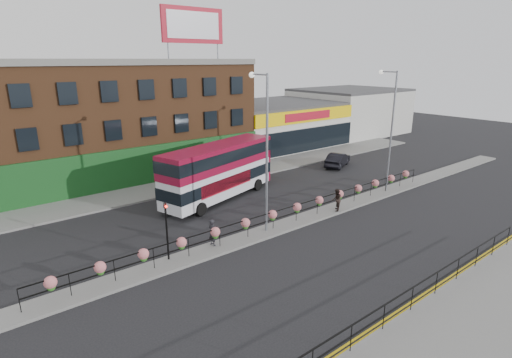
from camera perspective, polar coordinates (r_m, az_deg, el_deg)
ground at (r=26.00m, az=4.14°, el=-6.78°), size 120.00×120.00×0.00m
south_pavement at (r=19.98m, az=29.12°, el=-16.60°), size 60.00×4.00×0.15m
north_pavement at (r=35.18m, az=-9.14°, el=-0.47°), size 60.00×4.00×0.15m
median at (r=25.97m, az=4.14°, el=-6.63°), size 60.00×1.60×0.15m
yellow_line_inner at (r=20.76m, az=23.13°, el=-14.66°), size 60.00×0.10×0.01m
yellow_line_outer at (r=20.70m, az=23.58°, el=-14.82°), size 60.00×0.10×0.01m
brick_building at (r=39.73m, az=-20.34°, el=8.14°), size 25.00×12.21×10.30m
supermarket at (r=49.95m, az=2.36°, el=7.85°), size 15.00×12.25×5.30m
warehouse_east at (r=60.53m, az=13.10°, el=9.47°), size 14.50×12.00×6.30m
billboard at (r=37.58m, az=-8.99°, el=20.86°), size 6.00×0.29×4.40m
median_railing at (r=25.60m, az=4.19°, el=-4.63°), size 30.04×0.56×1.23m
south_railing at (r=18.58m, az=21.47°, el=-14.93°), size 20.04×0.05×1.12m
double_decker_bus at (r=30.32m, az=-5.26°, el=1.87°), size 10.79×5.34×4.25m
car at (r=40.90m, az=11.59°, el=2.73°), size 4.63×5.33×1.40m
pedestrian_a at (r=22.97m, az=-6.23°, el=-7.58°), size 0.66×0.51×1.57m
pedestrian_b at (r=28.41m, az=11.44°, el=-2.95°), size 1.36×1.36×1.59m
lamp_column_west at (r=23.50m, az=1.19°, el=5.50°), size 0.34×1.67×9.50m
lamp_column_east at (r=32.89m, az=18.56°, el=7.80°), size 0.34×1.65×9.43m
traffic_light_median at (r=21.20m, az=-12.73°, el=-5.55°), size 0.15×0.28×3.65m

